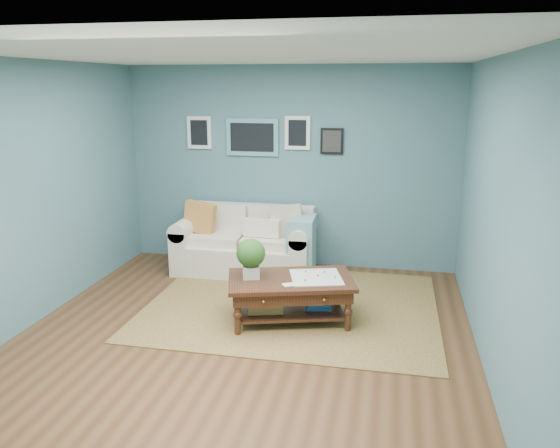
# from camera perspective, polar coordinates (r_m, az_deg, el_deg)

# --- Properties ---
(room_shell) EXTENTS (5.00, 5.02, 2.70)m
(room_shell) POSITION_cam_1_polar(r_m,az_deg,el_deg) (5.08, -4.27, 2.00)
(room_shell) COLOR brown
(room_shell) RESTS_ON ground
(area_rug) EXTENTS (3.22, 2.58, 0.01)m
(area_rug) POSITION_cam_1_polar(r_m,az_deg,el_deg) (6.27, 1.23, -8.51)
(area_rug) COLOR brown
(area_rug) RESTS_ON ground
(loveseat) EXTENTS (1.87, 0.85, 0.96)m
(loveseat) POSITION_cam_1_polar(r_m,az_deg,el_deg) (7.27, -3.05, -2.04)
(loveseat) COLOR silver
(loveseat) RESTS_ON ground
(coffee_table) EXTENTS (1.45, 1.09, 0.90)m
(coffee_table) POSITION_cam_1_polar(r_m,az_deg,el_deg) (5.75, 0.41, -6.46)
(coffee_table) COLOR black
(coffee_table) RESTS_ON ground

